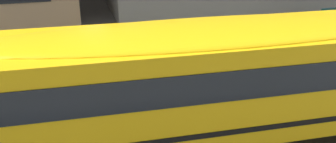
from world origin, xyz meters
name	(u,v)px	position (x,y,z in m)	size (l,w,h in m)	color
ground_plane	(254,101)	(0.00, 0.00, 0.00)	(400.00, 400.00, 0.00)	#424244
sidewalk_far	(179,31)	(0.00, 7.31, 0.01)	(120.00, 3.00, 0.01)	gray
lane_centreline	(254,101)	(0.00, 0.00, 0.00)	(110.00, 0.16, 0.01)	silver
school_bus	(224,73)	(-1.66, -1.44, 1.66)	(12.55, 3.26, 2.79)	yellow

